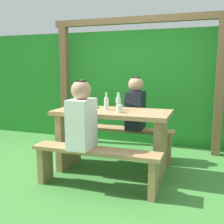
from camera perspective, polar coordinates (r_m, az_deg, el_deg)
The scene contains 14 objects.
ground_plane at distance 3.49m, azimuth 0.00°, elevation -12.25°, with size 12.00×12.00×0.00m, color #3C7E35.
hedge_backdrop at distance 5.08m, azimuth 7.01°, elevation 5.44°, with size 6.40×1.01×1.89m, color #207725.
pergola_post_left at distance 4.79m, azimuth -9.85°, elevation 5.49°, with size 0.12×0.12×1.95m, color brown.
pergola_post_right at distance 4.19m, azimuth 21.65°, elevation 4.44°, with size 0.12×0.12×1.95m, color brown.
pergola_crossbeam at distance 4.37m, azimuth 5.04°, elevation 18.71°, with size 2.74×0.10×0.10m, color brown.
picnic_table at distance 3.34m, azimuth 0.00°, elevation -3.90°, with size 1.40×0.64×0.77m.
bench_near at distance 2.92m, azimuth -3.49°, elevation -10.09°, with size 1.40×0.24×0.44m.
bench_far at distance 3.88m, azimuth 2.59°, elevation -5.14°, with size 1.40×0.24×0.44m.
person_white_shirt at distance 2.86m, azimuth -6.37°, elevation -1.05°, with size 0.25×0.35×0.72m.
person_black_coat at distance 3.75m, azimuth 4.98°, elevation 1.43°, with size 0.25×0.35×0.72m.
drinking_glass at distance 3.13m, azimuth 1.59°, elevation 0.69°, with size 0.07×0.07×0.09m, color silver.
bottle_left at distance 3.31m, azimuth 1.34°, elevation 1.92°, with size 0.06×0.06×0.21m.
bottle_right at distance 3.32m, azimuth -1.20°, elevation 1.89°, with size 0.06×0.06×0.21m.
cell_phone at distance 3.46m, azimuth -3.78°, elevation 0.85°, with size 0.07×0.14×0.01m, color black.
Camera 1 is at (1.07, -3.07, 1.29)m, focal length 43.51 mm.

